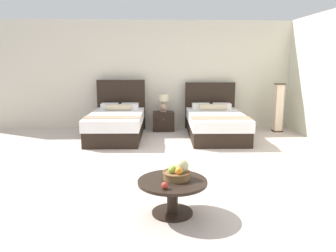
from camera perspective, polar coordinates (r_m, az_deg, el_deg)
name	(u,v)px	position (r m, az deg, el deg)	size (l,w,h in m)	color
ground_plane	(171,166)	(5.74, 0.47, -6.80)	(10.29, 10.37, 0.02)	beige
wall_back	(164,75)	(8.85, -0.61, 8.69)	(10.29, 0.12, 2.76)	beige
bed_near_window	(117,124)	(7.79, -8.74, 0.42)	(1.25, 2.09, 1.27)	black
bed_near_corner	(215,123)	(7.88, 8.06, 0.45)	(1.33, 2.21, 1.20)	black
nightstand	(163,121)	(8.48, -0.79, 0.83)	(0.53, 0.42, 0.48)	black
table_lamp	(163,101)	(8.42, -0.80, 4.24)	(0.27, 0.27, 0.43)	tan
coffee_table	(172,190)	(3.92, 0.76, -10.81)	(0.80, 0.80, 0.41)	black
fruit_bowl	(178,172)	(3.90, 1.70, -7.85)	(0.33, 0.33, 0.23)	brown
loose_apple	(165,185)	(3.63, -0.56, -10.10)	(0.07, 0.07, 0.07)	#BD3629
loose_orange	(172,168)	(4.18, 0.74, -7.18)	(0.08, 0.08, 0.08)	orange
floor_lamp_corner	(278,108)	(8.76, 18.30, 2.96)	(0.22, 0.22, 1.20)	#39281B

